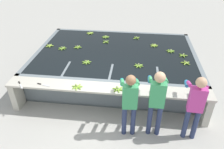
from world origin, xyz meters
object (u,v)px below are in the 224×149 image
object	(u,v)px
knife_0	(20,84)
worker_1	(157,98)
worker_0	(130,100)
banana_bunch_ledge_0	(118,89)
banana_bunch_floating_10	(106,37)
banana_bunch_floating_4	(154,45)
banana_bunch_floating_8	(136,38)
worker_2	(195,103)
banana_bunch_floating_7	(62,48)
banana_bunch_ledge_1	(77,87)
banana_bunch_floating_1	(49,46)
banana_bunch_floating_3	(186,63)
banana_bunch_floating_12	(170,51)
banana_bunch_floating_5	(106,42)
banana_bunch_floating_6	(139,66)
knife_1	(42,84)
banana_bunch_floating_2	(183,55)
banana_bunch_floating_9	(86,62)
banana_bunch_floating_11	(90,33)
banana_bunch_floating_0	(78,47)

from	to	relation	value
knife_0	worker_1	bearing A→B (deg)	-6.88
worker_0	banana_bunch_ledge_0	size ratio (longest dim) A/B	5.68
banana_bunch_ledge_0	banana_bunch_floating_10	bearing A→B (deg)	103.56
banana_bunch_floating_4	banana_bunch_floating_8	distance (m)	0.83
worker_2	knife_0	world-z (taller)	worker_2
banana_bunch_floating_7	banana_bunch_ledge_1	distance (m)	2.29
knife_0	banana_bunch_floating_1	bearing A→B (deg)	91.85
banana_bunch_floating_3	banana_bunch_ledge_0	world-z (taller)	banana_bunch_ledge_0
banana_bunch_floating_7	banana_bunch_floating_12	distance (m)	3.47
banana_bunch_ledge_1	banana_bunch_floating_3	bearing A→B (deg)	28.79
banana_bunch_floating_5	banana_bunch_floating_6	distance (m)	1.89
banana_bunch_floating_6	knife_1	distance (m)	2.64
knife_0	banana_bunch_floating_2	bearing A→B (deg)	25.69
banana_bunch_floating_8	worker_2	bearing A→B (deg)	-70.14
banana_bunch_floating_1	banana_bunch_floating_3	xyz separation A→B (m)	(4.29, -0.65, 0.00)
knife_0	banana_bunch_floating_7	bearing A→B (deg)	78.82
banana_bunch_floating_8	knife_0	distance (m)	4.25
banana_bunch_floating_9	banana_bunch_floating_5	bearing A→B (deg)	76.82
banana_bunch_floating_8	banana_bunch_ledge_1	bearing A→B (deg)	-112.74
banana_bunch_floating_11	banana_bunch_floating_12	distance (m)	3.07
banana_bunch_floating_3	banana_bunch_floating_12	world-z (taller)	same
banana_bunch_floating_0	banana_bunch_floating_9	world-z (taller)	same
knife_1	banana_bunch_floating_3	bearing A→B (deg)	22.42
banana_bunch_floating_1	knife_0	distance (m)	2.21
worker_1	banana_bunch_floating_0	world-z (taller)	worker_1
knife_1	banana_bunch_floating_10	bearing A→B (deg)	70.21
banana_bunch_floating_7	banana_bunch_floating_10	world-z (taller)	same
banana_bunch_floating_10	banana_bunch_floating_11	distance (m)	0.70
banana_bunch_floating_3	banana_bunch_floating_10	world-z (taller)	same
banana_bunch_floating_5	banana_bunch_ledge_0	xyz separation A→B (m)	(0.68, -2.69, 0.00)
banana_bunch_floating_2	banana_bunch_floating_3	world-z (taller)	same
banana_bunch_floating_4	banana_bunch_floating_10	distance (m)	1.78
worker_1	banana_bunch_floating_12	bearing A→B (deg)	77.76
banana_bunch_floating_10	banana_bunch_ledge_0	size ratio (longest dim) A/B	1.00
banana_bunch_floating_5	banana_bunch_floating_6	xyz separation A→B (m)	(1.15, -1.50, -0.00)
banana_bunch_floating_8	banana_bunch_floating_9	size ratio (longest dim) A/B	0.88
banana_bunch_floating_7	banana_bunch_floating_0	bearing A→B (deg)	16.79
banana_bunch_floating_5	banana_bunch_ledge_1	xyz separation A→B (m)	(-0.30, -2.71, 0.00)
banana_bunch_floating_2	banana_bunch_floating_0	bearing A→B (deg)	176.84
banana_bunch_floating_0	banana_bunch_floating_12	distance (m)	2.99
banana_bunch_ledge_0	banana_bunch_floating_11	bearing A→B (deg)	112.04
worker_0	banana_bunch_floating_3	bearing A→B (deg)	53.31
banana_bunch_floating_3	banana_bunch_floating_7	size ratio (longest dim) A/B	0.98
banana_bunch_floating_12	banana_bunch_ledge_0	world-z (taller)	banana_bunch_ledge_0
banana_bunch_floating_10	banana_bunch_floating_12	distance (m)	2.37
worker_0	banana_bunch_ledge_1	xyz separation A→B (m)	(-1.28, 0.49, -0.11)
banana_bunch_floating_0	banana_bunch_floating_3	size ratio (longest dim) A/B	1.01
banana_bunch_ledge_0	banana_bunch_floating_12	bearing A→B (deg)	57.06
banana_bunch_floating_6	banana_bunch_floating_7	world-z (taller)	same
banana_bunch_floating_4	banana_bunch_floating_2	bearing A→B (deg)	-36.13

